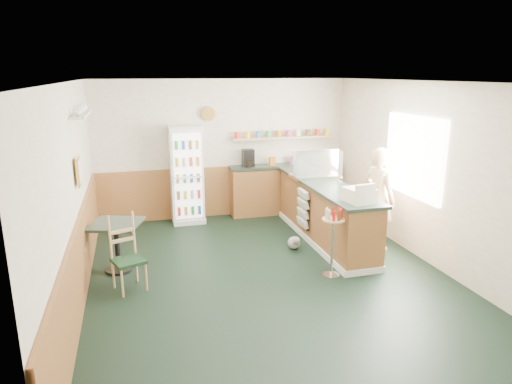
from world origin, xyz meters
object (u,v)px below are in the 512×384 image
object	(u,v)px
cafe_chair	(128,250)
shopkeeper	(379,199)
drinks_fridge	(187,175)
condiment_stand	(333,232)
cafe_table	(117,237)
display_case	(316,164)
cash_register	(359,195)

from	to	relation	value
cafe_chair	shopkeeper	bearing A→B (deg)	-14.98
drinks_fridge	cafe_chair	world-z (taller)	drinks_fridge
shopkeeper	condiment_stand	xyz separation A→B (m)	(-1.17, -0.81, -0.17)
shopkeeper	cafe_table	xyz separation A→B (m)	(-4.10, 0.16, -0.32)
display_case	condiment_stand	bearing A→B (deg)	-104.60
display_case	cafe_chair	xyz separation A→B (m)	(-3.24, -1.40, -0.72)
shopkeeper	cafe_chair	size ratio (longest dim) A/B	1.65
display_case	shopkeeper	xyz separation A→B (m)	(0.70, -0.99, -0.41)
cafe_chair	cash_register	bearing A→B (deg)	-24.98
cafe_table	cafe_chair	distance (m)	0.59
cash_register	shopkeeper	size ratio (longest dim) A/B	0.22
shopkeeper	cafe_chair	bearing A→B (deg)	79.76
cash_register	condiment_stand	bearing A→B (deg)	-169.58
condiment_stand	cafe_table	xyz separation A→B (m)	(-2.93, 0.97, -0.14)
condiment_stand	cafe_chair	bearing A→B (deg)	171.79
shopkeeper	display_case	bearing A→B (deg)	19.00
drinks_fridge	cafe_chair	size ratio (longest dim) A/B	1.81
cafe_chair	condiment_stand	bearing A→B (deg)	-29.18
display_case	drinks_fridge	bearing A→B (deg)	150.37
cafe_table	cafe_chair	bearing A→B (deg)	-74.65
cash_register	cafe_chair	distance (m)	3.30
cash_register	shopkeeper	world-z (taller)	shopkeeper
condiment_stand	drinks_fridge	bearing A→B (deg)	118.81
shopkeeper	cafe_chair	xyz separation A→B (m)	(-3.94, -0.41, -0.31)
display_case	cafe_table	world-z (taller)	display_case
condiment_stand	cafe_chair	size ratio (longest dim) A/B	0.97
condiment_stand	cafe_chair	xyz separation A→B (m)	(-2.77, 0.40, -0.13)
drinks_fridge	cafe_table	world-z (taller)	drinks_fridge
display_case	shopkeeper	size ratio (longest dim) A/B	0.51
shopkeeper	condiment_stand	size ratio (longest dim) A/B	1.69
display_case	condiment_stand	size ratio (longest dim) A/B	0.86
shopkeeper	condiment_stand	world-z (taller)	shopkeeper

